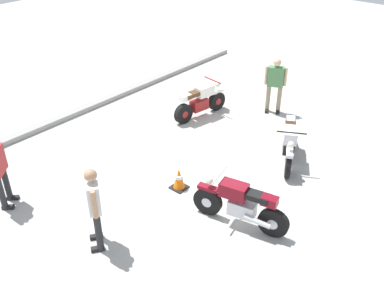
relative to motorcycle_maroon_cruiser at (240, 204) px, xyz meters
name	(u,v)px	position (x,y,z in m)	size (l,w,h in m)	color
ground_plane	(204,158)	(1.47, 2.15, -0.52)	(40.00, 40.00, 0.00)	#ADAAA3
curb_edge	(92,105)	(1.47, 6.75, -0.45)	(14.00, 0.30, 0.15)	gray
motorcycle_maroon_cruiser	(240,204)	(0.00, 0.00, 0.00)	(0.73, 2.07, 1.09)	black
motorcycle_silver_cruiser	(289,142)	(2.83, 0.48, 0.00)	(1.88, 1.13, 1.09)	black
motorcycle_cream_vintage	(200,102)	(3.26, 3.76, -0.03)	(1.95, 0.75, 1.07)	black
person_in_white_shirt	(94,203)	(-2.26, 1.75, 0.50)	(0.51, 0.60, 1.76)	#262628
person_in_green_shirt	(275,82)	(4.98, 2.24, 0.47)	(0.48, 0.63, 1.73)	gray
traffic_cone	(179,179)	(0.12, 1.79, -0.26)	(0.36, 0.36, 0.53)	black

